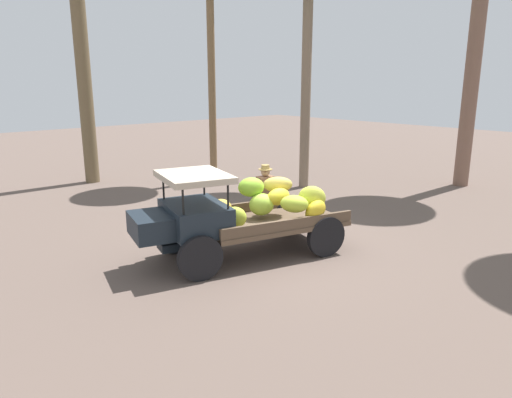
# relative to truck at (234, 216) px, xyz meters

# --- Properties ---
(ground_plane) EXTENTS (60.00, 60.00, 0.00)m
(ground_plane) POSITION_rel_truck_xyz_m (-0.89, 0.06, -0.91)
(ground_plane) COLOR brown
(truck) EXTENTS (4.66, 2.70, 1.88)m
(truck) POSITION_rel_truck_xyz_m (0.00, 0.00, 0.00)
(truck) COLOR #1B242D
(truck) RESTS_ON ground
(farmer) EXTENTS (0.53, 0.49, 1.64)m
(farmer) POSITION_rel_truck_xyz_m (-1.81, -0.98, 0.02)
(farmer) COLOR #AFA99C
(farmer) RESTS_ON ground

